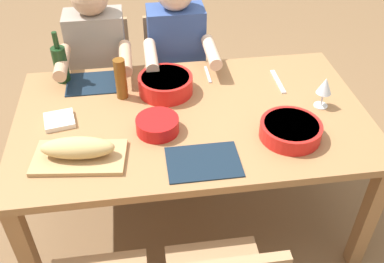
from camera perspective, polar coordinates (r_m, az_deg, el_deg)
ground_plane at (r=2.67m, az=0.00°, el=-10.56°), size 8.00×8.00×0.00m
dining_table at (r=2.21m, az=0.00°, el=0.64°), size 1.75×1.03×0.74m
chair_far_left at (r=2.99m, az=-11.53°, el=7.01°), size 0.40×0.40×0.85m
diner_far_left at (r=2.72m, az=-12.17°, el=8.81°), size 0.41×0.53×1.20m
chair_far_center at (r=2.99m, az=-2.26°, el=7.83°), size 0.40×0.40×0.85m
diner_far_center at (r=2.72m, az=-1.95°, el=9.71°), size 0.41×0.53×1.20m
serving_bowl_pasta at (r=2.04m, az=12.85°, el=0.28°), size 0.28×0.28×0.07m
serving_bowl_salad at (r=2.29m, az=-3.50°, el=6.34°), size 0.29×0.29×0.09m
serving_bowl_greens at (r=2.03m, az=-4.57°, el=0.97°), size 0.20×0.20×0.07m
cutting_board at (r=1.96m, az=-14.56°, el=-3.31°), size 0.42×0.27×0.02m
bread_loaf at (r=1.92m, az=-14.82°, el=-2.10°), size 0.33×0.15×0.09m
wine_bottle at (r=2.46m, az=-16.91°, el=8.59°), size 0.08×0.08×0.29m
beer_bottle at (r=2.25m, az=-9.36°, el=6.85°), size 0.06×0.06×0.22m
wine_glass at (r=2.25m, az=17.07°, el=5.63°), size 0.08×0.08×0.17m
placemat_far_left at (r=2.44m, az=-12.49°, el=6.26°), size 0.32×0.23×0.01m
placemat_near_center at (r=1.89m, az=1.51°, el=-4.01°), size 0.32×0.23×0.01m
fork_far_center at (r=2.46m, az=2.09°, el=7.52°), size 0.02×0.17×0.01m
carving_knife at (r=2.45m, az=11.23°, el=6.49°), size 0.03×0.23×0.01m
napkin_stack at (r=2.19m, az=-17.04°, el=1.42°), size 0.16×0.16×0.02m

